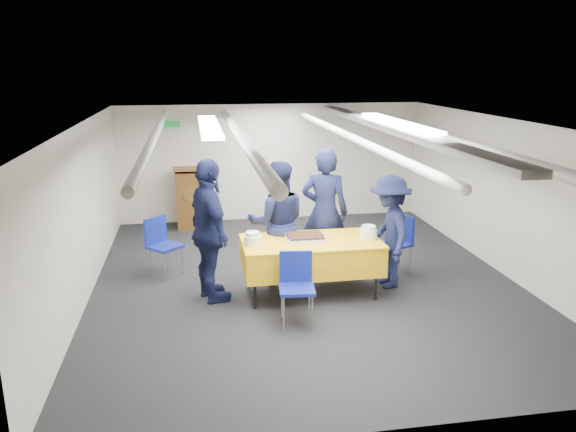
# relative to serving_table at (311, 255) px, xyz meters

# --- Properties ---
(ground) EXTENTS (7.00, 7.00, 0.00)m
(ground) POSITION_rel_serving_table_xyz_m (0.01, 0.46, -0.56)
(ground) COLOR black
(ground) RESTS_ON ground
(room_shell) EXTENTS (6.00, 7.00, 2.30)m
(room_shell) POSITION_rel_serving_table_xyz_m (0.10, 0.87, 1.25)
(room_shell) COLOR silver
(room_shell) RESTS_ON ground
(serving_table) EXTENTS (1.86, 0.96, 0.77)m
(serving_table) POSITION_rel_serving_table_xyz_m (0.00, 0.00, 0.00)
(serving_table) COLOR black
(serving_table) RESTS_ON ground
(sheet_cake) EXTENTS (0.50, 0.39, 0.09)m
(sheet_cake) POSITION_rel_serving_table_xyz_m (-0.09, 0.01, 0.25)
(sheet_cake) COLOR white
(sheet_cake) RESTS_ON serving_table
(plate_stack_left) EXTENTS (0.22, 0.22, 0.17)m
(plate_stack_left) POSITION_rel_serving_table_xyz_m (-0.79, -0.05, 0.29)
(plate_stack_left) COLOR white
(plate_stack_left) RESTS_ON serving_table
(plate_stack_right) EXTENTS (0.24, 0.24, 0.18)m
(plate_stack_right) POSITION_rel_serving_table_xyz_m (0.78, -0.05, 0.29)
(plate_stack_right) COLOR white
(plate_stack_right) RESTS_ON serving_table
(podium) EXTENTS (0.62, 0.53, 1.25)m
(podium) POSITION_rel_serving_table_xyz_m (-1.59, 3.51, 0.05)
(podium) COLOR brown
(podium) RESTS_ON ground
(chair_near) EXTENTS (0.46, 0.46, 0.87)m
(chair_near) POSITION_rel_serving_table_xyz_m (-0.35, -0.78, -0.03)
(chair_near) COLOR gray
(chair_near) RESTS_ON ground
(chair_right) EXTENTS (0.56, 0.56, 0.87)m
(chair_right) POSITION_rel_serving_table_xyz_m (1.48, 0.63, -0.03)
(chair_right) COLOR gray
(chair_right) RESTS_ON ground
(chair_left) EXTENTS (0.59, 0.59, 0.87)m
(chair_left) POSITION_rel_serving_table_xyz_m (-2.05, 1.10, -0.03)
(chair_left) COLOR gray
(chair_left) RESTS_ON ground
(sailor_a) EXTENTS (0.81, 0.68, 1.90)m
(sailor_a) POSITION_rel_serving_table_xyz_m (0.36, 0.75, 0.39)
(sailor_a) COLOR black
(sailor_a) RESTS_ON ground
(sailor_b) EXTENTS (0.90, 0.72, 1.76)m
(sailor_b) POSITION_rel_serving_table_xyz_m (-0.38, 0.53, 0.32)
(sailor_b) COLOR black
(sailor_b) RESTS_ON ground
(sailor_c) EXTENTS (0.78, 1.21, 1.91)m
(sailor_c) POSITION_rel_serving_table_xyz_m (-1.35, 0.04, 0.40)
(sailor_c) COLOR black
(sailor_c) RESTS_ON ground
(sailor_d) EXTENTS (0.64, 1.06, 1.60)m
(sailor_d) POSITION_rel_serving_table_xyz_m (1.14, 0.11, 0.24)
(sailor_d) COLOR black
(sailor_d) RESTS_ON ground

